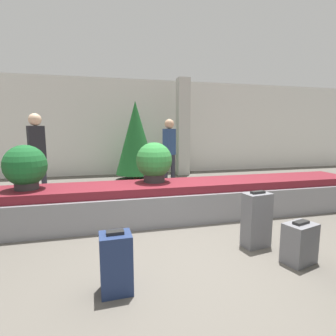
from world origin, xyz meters
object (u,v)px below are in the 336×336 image
at_px(pillar, 183,127).
at_px(potted_plant_0, 154,162).
at_px(suitcase_2, 116,263).
at_px(potted_plant_1, 25,167).
at_px(suitcase_5, 256,220).
at_px(traveler_0, 169,146).
at_px(suitcase_0, 299,243).
at_px(traveler_1, 37,148).
at_px(decorated_tree, 136,138).

xyz_separation_m(pillar, potted_plant_0, (-1.80, -4.15, -0.64)).
distance_m(suitcase_2, potted_plant_1, 2.39).
distance_m(pillar, suitcase_5, 5.84).
distance_m(potted_plant_1, traveler_0, 3.71).
bearing_deg(potted_plant_1, pillar, 48.43).
bearing_deg(suitcase_0, potted_plant_0, 106.71).
distance_m(suitcase_5, traveler_1, 4.61).
bearing_deg(decorated_tree, potted_plant_1, -119.76).
bearing_deg(decorated_tree, traveler_1, -140.84).
bearing_deg(suitcase_2, pillar, 65.40).
xyz_separation_m(suitcase_2, decorated_tree, (0.90, 5.64, 0.99)).
height_order(potted_plant_0, traveler_0, traveler_0).
distance_m(suitcase_0, traveler_1, 5.15).
xyz_separation_m(suitcase_0, potted_plant_0, (-1.28, 2.00, 0.73)).
relative_size(suitcase_2, suitcase_5, 0.81).
bearing_deg(potted_plant_1, suitcase_5, -24.93).
distance_m(traveler_0, traveler_1, 3.11).
relative_size(suitcase_0, potted_plant_0, 0.72).
bearing_deg(decorated_tree, traveler_0, -61.18).
distance_m(traveler_1, decorated_tree, 3.01).
height_order(potted_plant_0, traveler_1, traveler_1).
distance_m(suitcase_5, potted_plant_0, 1.93).
relative_size(suitcase_2, potted_plant_1, 0.89).
bearing_deg(decorated_tree, pillar, 18.67).
xyz_separation_m(traveler_0, traveler_1, (-3.05, -0.60, 0.05)).
relative_size(potted_plant_0, traveler_0, 0.38).
height_order(suitcase_0, suitcase_2, suitcase_2).
distance_m(suitcase_5, decorated_tree, 5.25).
xyz_separation_m(suitcase_0, traveler_0, (-0.42, 4.29, 0.85)).
bearing_deg(traveler_1, suitcase_2, -95.57).
distance_m(suitcase_5, potted_plant_1, 3.38).
bearing_deg(potted_plant_1, traveler_0, 40.26).
relative_size(potted_plant_1, traveler_0, 0.37).
bearing_deg(potted_plant_0, suitcase_5, -55.27).
bearing_deg(suitcase_5, potted_plant_1, 145.96).
relative_size(traveler_0, decorated_tree, 0.76).
bearing_deg(traveler_0, suitcase_0, -115.87).
bearing_deg(pillar, potted_plant_0, -113.43).
bearing_deg(suitcase_0, potted_plant_1, 133.87).
bearing_deg(decorated_tree, suitcase_5, -79.96).
relative_size(suitcase_5, potted_plant_0, 1.08).
relative_size(suitcase_0, traveler_1, 0.26).
bearing_deg(potted_plant_0, decorated_tree, 87.79).
relative_size(pillar, potted_plant_1, 4.78).
height_order(suitcase_2, potted_plant_0, potted_plant_0).
distance_m(potted_plant_1, traveler_1, 1.81).
bearing_deg(suitcase_0, suitcase_2, 165.65).
distance_m(potted_plant_1, decorated_tree, 4.27).
xyz_separation_m(suitcase_0, suitcase_5, (-0.24, 0.50, 0.12)).
xyz_separation_m(suitcase_5, decorated_tree, (-0.90, 5.09, 0.92)).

